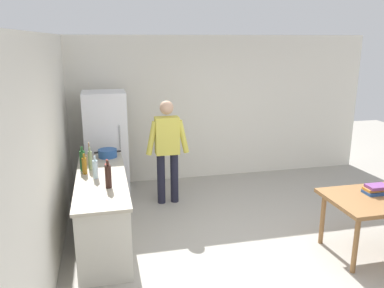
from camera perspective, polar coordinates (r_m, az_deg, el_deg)
name	(u,v)px	position (r m, az deg, el deg)	size (l,w,h in m)	color
ground_plane	(266,252)	(5.28, 10.69, -15.14)	(14.00, 14.00, 0.00)	#9E998E
wall_back	(206,108)	(7.51, 2.04, 5.23)	(6.40, 0.12, 2.70)	silver
wall_left	(43,160)	(4.58, -20.89, -2.22)	(0.12, 5.60, 2.70)	silver
kitchen_counter	(103,208)	(5.41, -12.81, -9.12)	(0.64, 2.20, 0.90)	beige
refrigerator	(106,145)	(6.77, -12.35, -0.11)	(0.70, 0.67, 1.80)	white
person	(167,145)	(6.29, -3.62, -0.20)	(0.70, 0.22, 1.70)	#1E1E2D
dining_table	(384,202)	(5.45, 26.09, -7.61)	(1.40, 0.90, 0.75)	olive
cooking_pot	(108,153)	(6.06, -12.17, -1.31)	(0.40, 0.28, 0.12)	#285193
utensil_jar	(88,159)	(5.77, -14.82, -2.11)	(0.11, 0.11, 0.32)	tan
bottle_wine_dark	(108,176)	(4.80, -12.08, -4.60)	(0.08, 0.08, 0.34)	black
bottle_sauce_red	(107,170)	(5.17, -12.20, -3.74)	(0.06, 0.06, 0.24)	#B22319
bottle_wine_green	(83,161)	(5.48, -15.63, -2.34)	(0.08, 0.08, 0.34)	#1E5123
bottle_oil_amber	(84,166)	(5.36, -15.37, -3.04)	(0.06, 0.06, 0.28)	#996619
bottle_water_clear	(95,169)	(5.16, -13.88, -3.54)	(0.07, 0.07, 0.30)	silver
bottle_vinegar_tall	(90,160)	(5.51, -14.57, -2.30)	(0.06, 0.06, 0.32)	gray
book_stack	(376,189)	(5.46, 25.17, -5.98)	(0.29, 0.18, 0.11)	#284C8E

